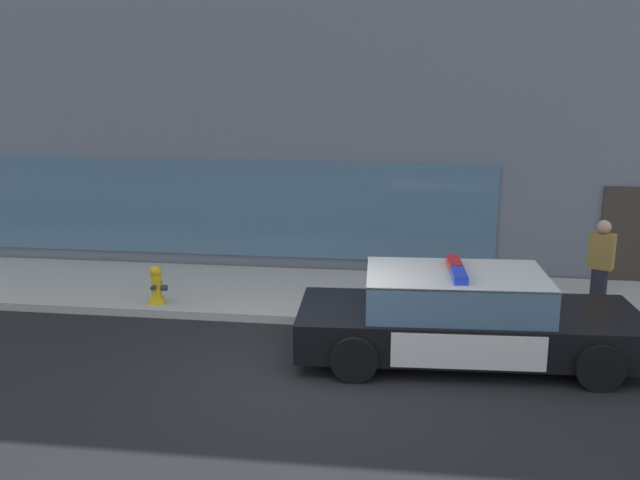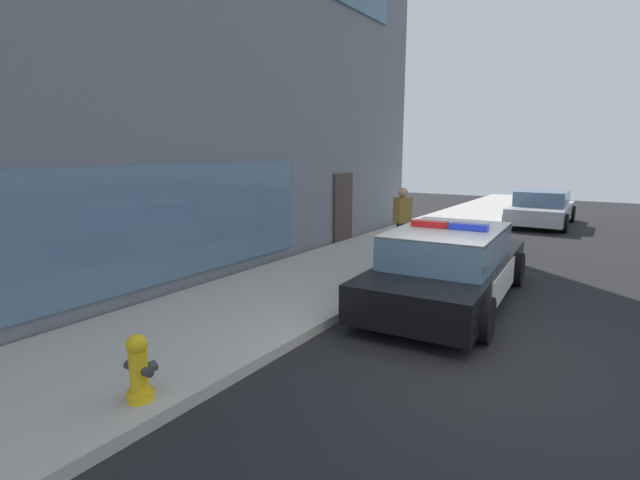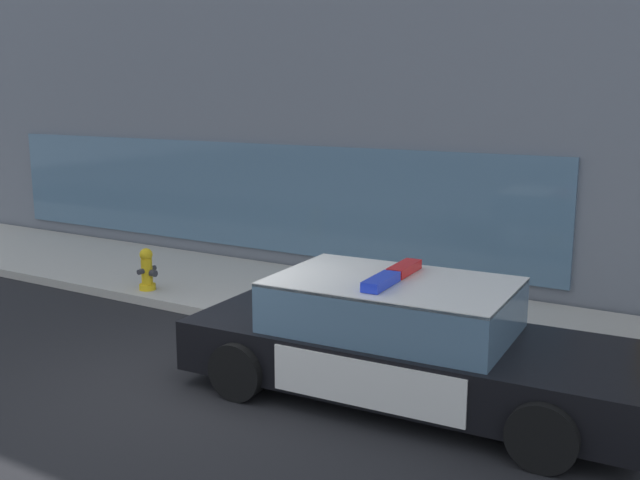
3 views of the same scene
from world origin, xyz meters
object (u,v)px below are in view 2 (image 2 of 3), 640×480
object	(u,v)px
police_cruiser	(449,265)
car_down_street	(541,208)
fire_hydrant	(139,368)
pedestrian_on_sidewalk	(402,222)

from	to	relation	value
police_cruiser	car_down_street	size ratio (longest dim) A/B	1.20
police_cruiser	fire_hydrant	distance (m)	5.69
police_cruiser	fire_hydrant	xyz separation A→B (m)	(-5.49, 1.50, -0.18)
police_cruiser	pedestrian_on_sidewalk	xyz separation A→B (m)	(2.45, 1.98, 0.33)
fire_hydrant	pedestrian_on_sidewalk	size ratio (longest dim) A/B	0.42
fire_hydrant	car_down_street	size ratio (longest dim) A/B	0.17
car_down_street	police_cruiser	bearing A→B (deg)	179.27
police_cruiser	car_down_street	world-z (taller)	police_cruiser
car_down_street	pedestrian_on_sidewalk	world-z (taller)	pedestrian_on_sidewalk
police_cruiser	fire_hydrant	size ratio (longest dim) A/B	7.25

